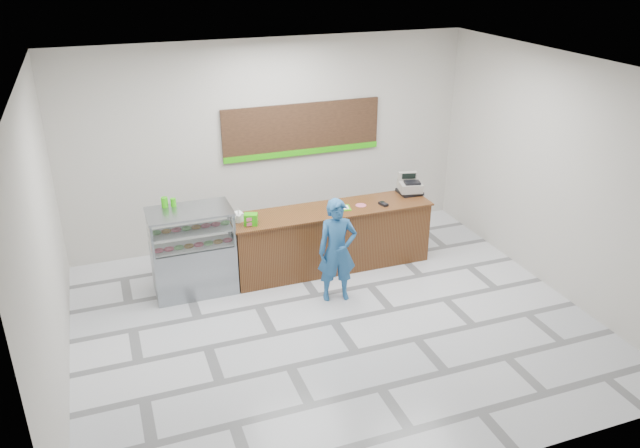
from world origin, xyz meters
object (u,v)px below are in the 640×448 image
object	(u,v)px
cash_register	(410,186)
customer	(337,250)
display_case	(193,251)
serving_tray	(340,208)
sales_counter	(331,238)

from	to	relation	value
cash_register	customer	distance (m)	2.11
display_case	serving_tray	bearing A→B (deg)	-0.90
serving_tray	customer	world-z (taller)	customer
display_case	cash_register	xyz separation A→B (m)	(3.69, 0.18, 0.48)
sales_counter	customer	size ratio (longest dim) A/B	2.07
cash_register	serving_tray	xyz separation A→B (m)	(-1.34, -0.22, -0.12)
customer	serving_tray	bearing A→B (deg)	75.50
cash_register	serving_tray	world-z (taller)	cash_register
sales_counter	customer	xyz separation A→B (m)	(-0.27, -0.94, 0.27)
display_case	customer	distance (m)	2.16
customer	display_case	bearing A→B (deg)	163.90
sales_counter	serving_tray	bearing A→B (deg)	-15.67
serving_tray	customer	xyz separation A→B (m)	(-0.41, -0.91, -0.25)
display_case	cash_register	bearing A→B (deg)	2.84
sales_counter	cash_register	distance (m)	1.61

